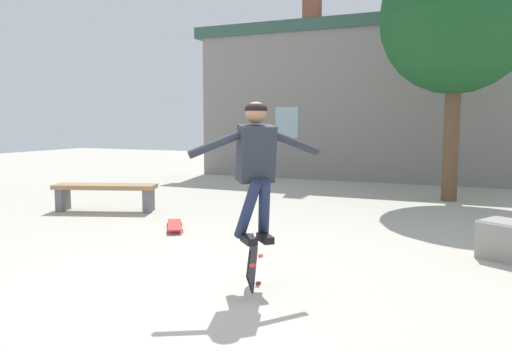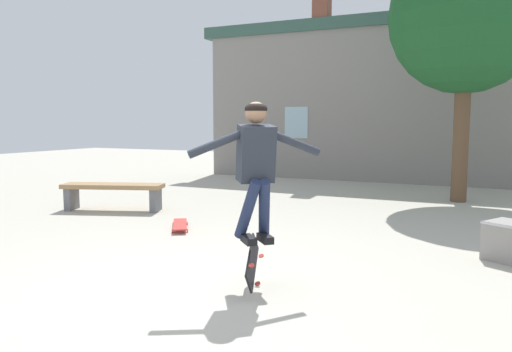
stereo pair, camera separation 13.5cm
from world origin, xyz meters
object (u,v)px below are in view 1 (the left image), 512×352
skater (256,160)px  skateboard_flipping (253,261)px  park_bench (105,191)px  tree_right (456,19)px  skateboard_resting (175,225)px

skater → skateboard_flipping: 1.00m
park_bench → skater: bearing=-52.9°
tree_right → skateboard_resting: (-3.73, -4.69, -3.64)m
park_bench → skateboard_flipping: (4.27, -2.86, -0.08)m
tree_right → park_bench: bearing=-146.1°
skateboard_flipping → skateboard_resting: (-2.23, 2.04, -0.22)m
skater → skateboard_flipping: (-0.01, -0.05, -1.00)m
tree_right → skater: bearing=-102.5°
park_bench → skater: (4.28, -2.81, 0.92)m
skater → skateboard_resting: size_ratio=1.67×
tree_right → skateboard_flipping: tree_right is taller
tree_right → park_bench: (-5.76, -3.87, -3.34)m
skater → skateboard_resting: 3.24m
skater → skateboard_resting: (-2.25, 1.99, -1.22)m
skateboard_flipping → park_bench: bearing=-144.4°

